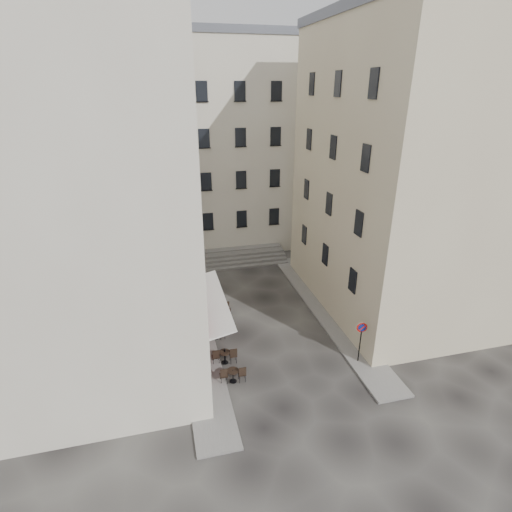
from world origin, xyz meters
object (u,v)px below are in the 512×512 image
object	(u,v)px
bistro_table_a	(233,374)
no_parking_sign	(361,335)
pedestrian	(214,310)
bistro_table_b	(224,356)

from	to	relation	value
bistro_table_a	no_parking_sign	bearing A→B (deg)	-1.27
pedestrian	bistro_table_a	bearing A→B (deg)	89.73
no_parking_sign	bistro_table_a	world-z (taller)	no_parking_sign
no_parking_sign	bistro_table_b	size ratio (longest dim) A/B	1.92
no_parking_sign	pedestrian	xyz separation A→B (m)	(-7.24, 6.22, -1.01)
no_parking_sign	pedestrian	bearing A→B (deg)	151.20
bistro_table_a	bistro_table_b	xyz separation A→B (m)	(-0.16, 1.64, 0.01)
no_parking_sign	pedestrian	size ratio (longest dim) A/B	1.54
bistro_table_a	pedestrian	distance (m)	6.08
no_parking_sign	bistro_table_a	size ratio (longest dim) A/B	1.95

